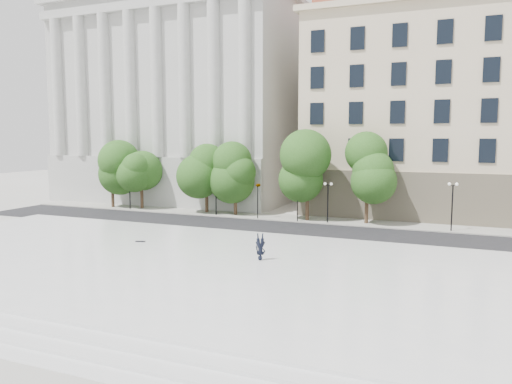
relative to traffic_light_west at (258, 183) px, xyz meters
The scene contains 13 objects.
ground 22.64m from the traffic_light_west, 87.36° to the right, with size 160.00×160.00×0.00m, color #B9B6AF.
plaza 19.65m from the traffic_light_west, 86.95° to the right, with size 44.00×22.00×0.45m, color silver.
street 5.79m from the traffic_light_west, 76.53° to the right, with size 60.00×8.00×0.02m, color black.
far_sidewalk 4.19m from the traffic_light_west, 58.80° to the left, with size 60.00×4.00×0.12m, color #A5A298.
building_west 24.56m from the traffic_light_west, 134.46° to the left, with size 31.50×27.65×25.60m.
building_east 27.80m from the traffic_light_west, 38.31° to the left, with size 36.00×26.15×23.00m.
traffic_light_west is the anchor object (origin of this frame).
traffic_light_east 4.24m from the traffic_light_west, ahead, with size 1.07×1.88×4.25m.
person_lying 18.83m from the traffic_light_west, 66.93° to the right, with size 0.63×0.42×1.74m, color black.
skateboard 16.10m from the traffic_light_west, 101.78° to the right, with size 0.73×0.19×0.07m, color black.
plaza_steps 31.43m from the traffic_light_west, 88.11° to the right, with size 44.00×3.00×0.30m.
street_trees 5.32m from the traffic_light_west, 165.63° to the left, with size 33.69×5.17×7.61m.
lamp_posts 1.68m from the traffic_light_west, 12.22° to the left, with size 35.14×0.28×4.39m.
Camera 1 is at (18.13, -23.93, 8.37)m, focal length 35.00 mm.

